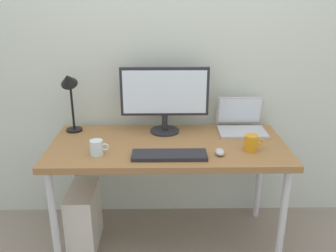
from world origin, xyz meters
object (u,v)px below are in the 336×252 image
at_px(desk_lamp, 69,89).
at_px(monitor, 165,96).
at_px(coffee_mug, 251,143).
at_px(mouse, 220,152).
at_px(desk, 168,153).
at_px(laptop, 241,123).
at_px(keyboard, 169,155).
at_px(glass_cup, 97,148).
at_px(computer_tower, 84,217).

bearing_deg(desk_lamp, monitor, -0.06).
relative_size(desk_lamp, coffee_mug, 3.72).
distance_m(mouse, coffee_mug, 0.21).
bearing_deg(desk_lamp, mouse, -21.67).
height_order(desk, mouse, mouse).
bearing_deg(mouse, laptop, 62.65).
height_order(keyboard, glass_cup, glass_cup).
relative_size(desk, mouse, 16.66).
bearing_deg(desk, coffee_mug, -12.49).
relative_size(desk_lamp, computer_tower, 1.04).
height_order(coffee_mug, computer_tower, coffee_mug).
bearing_deg(computer_tower, desk, 3.61).
xyz_separation_m(monitor, computer_tower, (-0.55, -0.24, -0.78)).
relative_size(mouse, glass_cup, 0.80).
bearing_deg(mouse, computer_tower, 171.21).
bearing_deg(mouse, monitor, 130.61).
xyz_separation_m(laptop, desk_lamp, (-1.16, -0.02, 0.25)).
bearing_deg(keyboard, laptop, 40.05).
bearing_deg(glass_cup, desk_lamp, 121.34).
xyz_separation_m(keyboard, coffee_mug, (0.50, 0.09, 0.04)).
height_order(laptop, glass_cup, laptop).
height_order(mouse, glass_cup, glass_cup).
height_order(monitor, laptop, monitor).
bearing_deg(mouse, glass_cup, 179.49).
bearing_deg(glass_cup, keyboard, -4.69).
xyz_separation_m(desk_lamp, glass_cup, (0.23, -0.37, -0.26)).
xyz_separation_m(desk, glass_cup, (-0.42, -0.16, 0.11)).
height_order(laptop, mouse, laptop).
xyz_separation_m(desk, mouse, (0.31, -0.17, 0.08)).
distance_m(desk_lamp, glass_cup, 0.51).
bearing_deg(monitor, mouse, -49.39).
relative_size(monitor, computer_tower, 1.40).
bearing_deg(laptop, computer_tower, -166.44).
bearing_deg(mouse, coffee_mug, 16.71).
height_order(desk_lamp, glass_cup, desk_lamp).
bearing_deg(computer_tower, laptop, 13.56).
relative_size(monitor, glass_cup, 5.26).
relative_size(laptop, coffee_mug, 2.72).
relative_size(monitor, laptop, 1.84).
xyz_separation_m(desk, coffee_mug, (0.50, -0.11, 0.11)).
height_order(desk, desk_lamp, desk_lamp).
xyz_separation_m(desk, monitor, (-0.02, 0.21, 0.32)).
height_order(glass_cup, computer_tower, glass_cup).
distance_m(monitor, laptop, 0.57).
relative_size(desk_lamp, keyboard, 0.99).
bearing_deg(desk_lamp, desk, -17.76).
height_order(monitor, desk_lamp, monitor).
bearing_deg(desk, desk_lamp, 162.24).
distance_m(monitor, desk_lamp, 0.63).
xyz_separation_m(keyboard, glass_cup, (-0.43, 0.04, 0.03)).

